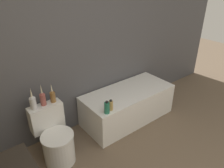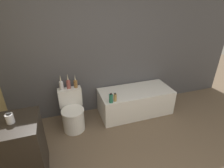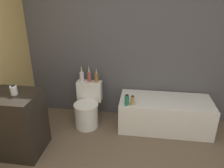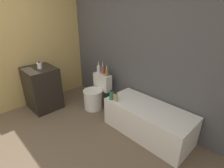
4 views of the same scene
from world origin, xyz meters
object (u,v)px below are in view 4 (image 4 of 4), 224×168
shampoo_bottle_tall (111,95)px  toilet (96,94)px  soap_bottle_glass (40,65)px  bathtub (148,120)px  shampoo_bottle_short (116,97)px  vase_silver (103,70)px  vase_gold (99,68)px  vase_bronze (107,72)px

shampoo_bottle_tall → toilet: bearing=164.6°
toilet → soap_bottle_glass: (-0.74, -0.79, 0.64)m
bathtub → shampoo_bottle_short: shampoo_bottle_short is taller
bathtub → shampoo_bottle_short: size_ratio=9.43×
toilet → vase_silver: bearing=90.0°
vase_gold → vase_bronze: 0.25m
bathtub → shampoo_bottle_tall: shampoo_bottle_tall is taller
toilet → shampoo_bottle_tall: (0.67, -0.18, 0.29)m
vase_bronze → shampoo_bottle_tall: vase_bronze is taller
bathtub → toilet: bearing=-176.4°
bathtub → shampoo_bottle_tall: size_ratio=8.16×
vase_gold → shampoo_bottle_short: bearing=-22.3°
vase_bronze → shampoo_bottle_short: (0.63, -0.37, -0.21)m
toilet → vase_bronze: (0.12, 0.21, 0.49)m
toilet → vase_bronze: vase_bronze is taller
shampoo_bottle_tall → shampoo_bottle_short: (0.09, 0.03, -0.01)m
toilet → vase_gold: (-0.12, 0.20, 0.50)m
vase_gold → vase_silver: same height
shampoo_bottle_tall → shampoo_bottle_short: bearing=17.2°
toilet → shampoo_bottle_short: bearing=-11.8°
shampoo_bottle_tall → shampoo_bottle_short: 0.09m
vase_bronze → soap_bottle_glass: bearing=-130.8°
soap_bottle_glass → vase_bronze: size_ratio=0.55×
bathtub → vase_silver: (-1.28, 0.13, 0.54)m
vase_bronze → shampoo_bottle_short: bearing=-30.2°
vase_gold → vase_silver: (0.12, 0.01, -0.00)m
soap_bottle_glass → vase_bronze: (0.86, 1.00, -0.16)m
vase_silver → shampoo_bottle_tall: size_ratio=1.59×
shampoo_bottle_short → vase_bronze: bearing=149.8°
soap_bottle_glass → shampoo_bottle_tall: size_ratio=0.77×
soap_bottle_glass → shampoo_bottle_tall: (1.41, 0.60, -0.35)m
vase_gold → shampoo_bottle_short: vase_gold is taller
soap_bottle_glass → vase_silver: soap_bottle_glass is taller
shampoo_bottle_tall → vase_bronze: bearing=144.2°
bathtub → toilet: toilet is taller
toilet → vase_silver: size_ratio=2.47×
vase_gold → vase_silver: size_ratio=1.00×
vase_bronze → shampoo_bottle_tall: (0.54, -0.39, -0.20)m
vase_silver → vase_bronze: vase_silver is taller
bathtub → toilet: (-1.28, -0.08, 0.04)m
bathtub → vase_silver: 1.39m
shampoo_bottle_tall → bathtub: bearing=23.5°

